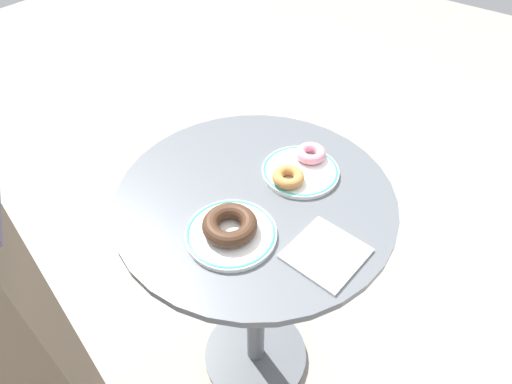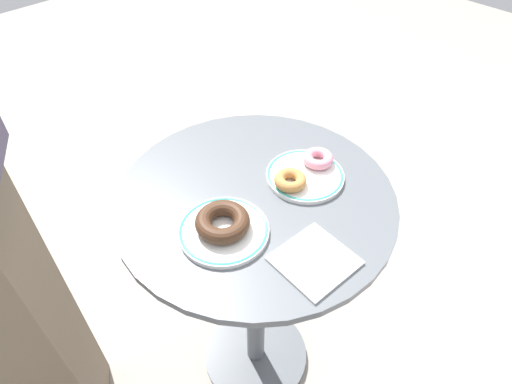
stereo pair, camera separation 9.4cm
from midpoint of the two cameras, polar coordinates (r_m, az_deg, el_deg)
The scene contains 8 objects.
ground_plane at distance 1.59m, azimuth -1.86°, elevation -20.78°, with size 7.00×7.00×0.02m, color #9E9389.
cafe_table at distance 1.15m, azimuth -2.45°, elevation -9.79°, with size 0.61×0.61×0.76m.
plate_left at distance 0.87m, azimuth -6.36°, elevation -5.55°, with size 0.18×0.18×0.01m.
plate_right at distance 1.00m, azimuth 3.13°, elevation 2.62°, with size 0.18×0.18×0.01m.
donut_chocolate at distance 0.86m, azimuth -6.57°, elevation -4.44°, with size 0.11×0.11×0.03m, color #422819.
donut_pink_frosted at distance 1.02m, azimuth 4.53°, elevation 4.93°, with size 0.07×0.07×0.02m, color pink.
donut_old_fashioned at distance 0.95m, azimuth 1.41°, elevation 1.84°, with size 0.07×0.07×0.02m, color #BC7F42.
paper_napkin at distance 0.84m, azimuth 5.94°, elevation -8.11°, with size 0.13×0.13×0.01m, color white.
Camera 1 is at (-0.53, -0.42, 1.43)m, focal length 30.75 mm.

